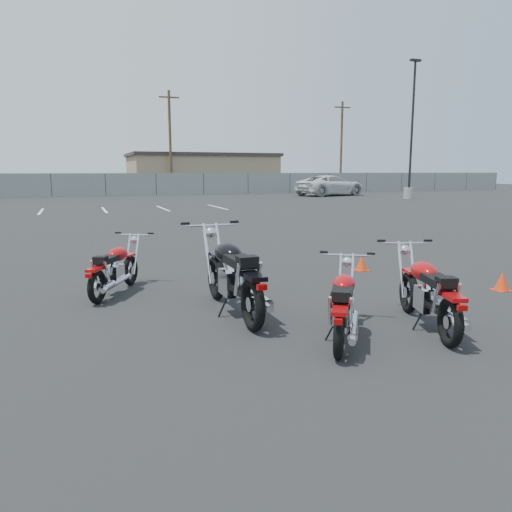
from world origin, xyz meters
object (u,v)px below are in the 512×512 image
object	(u,v)px
motorcycle_third_red	(343,305)
white_van	(330,180)
motorcycle_front_red	(115,269)
motorcycle_rear_red	(429,293)
motorcycle_second_black	(233,276)

from	to	relation	value
motorcycle_third_red	white_van	distance (m)	35.33
motorcycle_front_red	white_van	size ratio (longest dim) A/B	0.26
motorcycle_third_red	motorcycle_front_red	bearing A→B (deg)	125.89
motorcycle_third_red	motorcycle_rear_red	bearing A→B (deg)	1.03
motorcycle_second_black	white_van	size ratio (longest dim) A/B	0.36
motorcycle_second_black	motorcycle_rear_red	world-z (taller)	motorcycle_second_black
motorcycle_third_red	motorcycle_rear_red	size ratio (longest dim) A/B	0.86
motorcycle_front_red	motorcycle_rear_red	xyz separation A→B (m)	(3.57, -3.21, 0.05)
motorcycle_second_black	motorcycle_third_red	size ratio (longest dim) A/B	1.39
motorcycle_third_red	motorcycle_rear_red	world-z (taller)	motorcycle_rear_red
motorcycle_second_black	white_van	bearing A→B (deg)	59.39
motorcycle_front_red	motorcycle_rear_red	size ratio (longest dim) A/B	0.87
motorcycle_second_black	motorcycle_rear_red	xyz separation A→B (m)	(2.11, -1.47, -0.08)
motorcycle_front_red	motorcycle_second_black	distance (m)	2.27
motorcycle_third_red	motorcycle_rear_red	distance (m)	1.23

